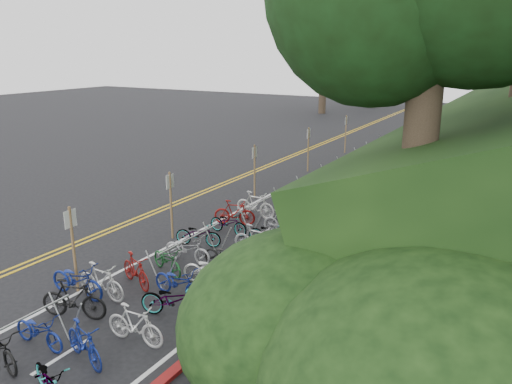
# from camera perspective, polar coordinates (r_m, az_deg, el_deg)

# --- Properties ---
(ground) EXTENTS (120.00, 120.00, 0.00)m
(ground) POSITION_cam_1_polar(r_m,az_deg,el_deg) (15.91, -22.85, -10.16)
(ground) COLOR black
(ground) RESTS_ON ground
(road_markings) EXTENTS (7.47, 80.00, 0.01)m
(road_markings) POSITION_cam_1_polar(r_m,az_deg,el_deg) (22.54, -1.24, -1.20)
(road_markings) COLOR gold
(road_markings) RESTS_ON ground
(red_curb) EXTENTS (0.25, 28.00, 0.10)m
(red_curb) POSITION_cam_1_polar(r_m,az_deg,el_deg) (22.22, 12.62, -1.73)
(red_curb) COLOR maroon
(red_curb) RESTS_ON ground
(bike_rack_front) EXTENTS (1.14, 2.97, 1.17)m
(bike_rack_front) POSITION_cam_1_polar(r_m,az_deg,el_deg) (12.06, -26.09, -14.68)
(bike_rack_front) COLOR #A1A2A6
(bike_rack_front) RESTS_ON ground
(bike_racks_rest) EXTENTS (1.14, 23.00, 1.17)m
(bike_racks_rest) POSITION_cam_1_polar(r_m,az_deg,el_deg) (23.78, 7.28, 1.72)
(bike_racks_rest) COLOR #A1A2A6
(bike_racks_rest) RESTS_ON ground
(signpost_near) EXTENTS (0.08, 0.40, 2.54)m
(signpost_near) POSITION_cam_1_polar(r_m,az_deg,el_deg) (14.87, -20.18, -5.59)
(signpost_near) COLOR brown
(signpost_near) RESTS_ON ground
(signposts_rest) EXTENTS (0.08, 18.40, 2.50)m
(signposts_rest) POSITION_cam_1_polar(r_m,az_deg,el_deg) (25.51, 3.23, 4.13)
(signposts_rest) COLOR brown
(signposts_rest) RESTS_ON ground
(bike_front) EXTENTS (0.72, 1.93, 1.00)m
(bike_front) POSITION_cam_1_polar(r_m,az_deg,el_deg) (14.94, -19.77, -9.43)
(bike_front) COLOR navy
(bike_front) RESTS_ON ground
(bike_valet) EXTENTS (3.45, 13.56, 1.08)m
(bike_valet) POSITION_cam_1_polar(r_m,az_deg,el_deg) (15.38, -8.06, -7.96)
(bike_valet) COLOR black
(bike_valet) RESTS_ON ground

